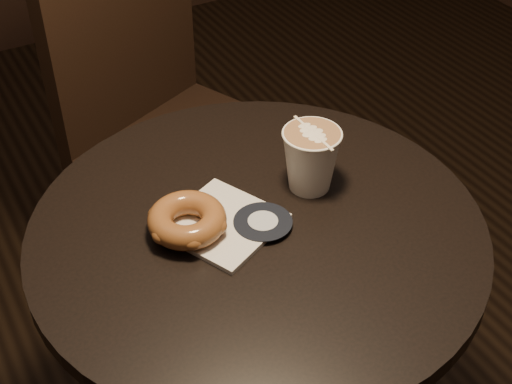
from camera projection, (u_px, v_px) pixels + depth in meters
cafe_table at (257, 311)px, 1.21m from camera, size 0.70×0.70×0.75m
chair at (158, 93)px, 1.65m from camera, size 0.57×0.57×1.09m
pastry_bag at (223, 223)px, 1.08m from camera, size 0.20×0.20×0.01m
doughnut at (187, 220)px, 1.05m from camera, size 0.12×0.12×0.04m
latte_cup at (311, 160)px, 1.12m from camera, size 0.09×0.09×0.10m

